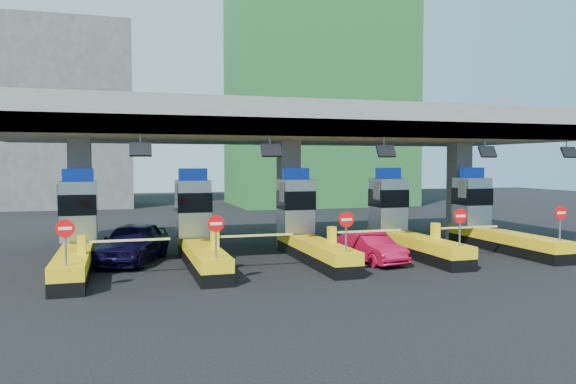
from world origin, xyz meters
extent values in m
plane|color=black|center=(0.00, 0.00, 0.00)|extent=(120.00, 120.00, 0.00)
cube|color=slate|center=(0.00, 3.00, 6.25)|extent=(28.00, 12.00, 1.50)
cube|color=#4C4C49|center=(0.00, -2.70, 5.85)|extent=(28.00, 0.60, 0.70)
cube|color=slate|center=(-10.00, 3.00, 2.75)|extent=(1.00, 1.00, 5.50)
cube|color=slate|center=(0.00, 3.00, 2.75)|extent=(1.00, 1.00, 5.50)
cube|color=slate|center=(10.00, 3.00, 2.75)|extent=(1.00, 1.00, 5.50)
cylinder|color=slate|center=(-7.50, -2.70, 5.25)|extent=(0.06, 0.06, 0.50)
cube|color=black|center=(-7.50, -2.90, 4.90)|extent=(0.80, 0.38, 0.54)
cylinder|color=slate|center=(-2.50, -2.70, 5.25)|extent=(0.06, 0.06, 0.50)
cube|color=black|center=(-2.50, -2.90, 4.90)|extent=(0.80, 0.38, 0.54)
cylinder|color=slate|center=(2.50, -2.70, 5.25)|extent=(0.06, 0.06, 0.50)
cube|color=black|center=(2.50, -2.90, 4.90)|extent=(0.80, 0.38, 0.54)
cylinder|color=slate|center=(7.50, -2.70, 5.25)|extent=(0.06, 0.06, 0.50)
cube|color=black|center=(7.50, -2.90, 4.90)|extent=(0.80, 0.38, 0.54)
cylinder|color=slate|center=(12.00, -2.70, 5.25)|extent=(0.06, 0.06, 0.50)
cube|color=black|center=(12.00, -2.90, 4.90)|extent=(0.80, 0.38, 0.54)
cube|color=black|center=(-10.00, -1.00, 0.25)|extent=(1.20, 8.00, 0.50)
cube|color=#E5B70C|center=(-10.00, -1.00, 0.75)|extent=(1.20, 8.00, 0.50)
cube|color=#9EA3A8|center=(-10.00, 1.80, 2.30)|extent=(1.50, 1.50, 2.60)
cube|color=black|center=(-10.00, 1.78, 2.60)|extent=(1.56, 1.56, 0.90)
cube|color=#0C2DBF|center=(-10.00, 1.80, 3.88)|extent=(1.30, 0.35, 0.55)
cube|color=white|center=(-10.80, 1.50, 3.00)|extent=(0.06, 0.70, 0.90)
cylinder|color=slate|center=(-10.00, -4.60, 1.65)|extent=(0.07, 0.07, 1.30)
cylinder|color=red|center=(-10.00, -4.63, 2.25)|extent=(0.60, 0.04, 0.60)
cube|color=white|center=(-10.00, -4.65, 2.25)|extent=(0.42, 0.02, 0.10)
cube|color=#E5B70C|center=(-9.65, -2.20, 1.35)|extent=(0.30, 0.35, 0.70)
cube|color=white|center=(-8.00, -2.20, 1.45)|extent=(3.20, 0.08, 0.08)
cube|color=black|center=(-5.00, -1.00, 0.25)|extent=(1.20, 8.00, 0.50)
cube|color=#E5B70C|center=(-5.00, -1.00, 0.75)|extent=(1.20, 8.00, 0.50)
cube|color=#9EA3A8|center=(-5.00, 1.80, 2.30)|extent=(1.50, 1.50, 2.60)
cube|color=black|center=(-5.00, 1.78, 2.60)|extent=(1.56, 1.56, 0.90)
cube|color=#0C2DBF|center=(-5.00, 1.80, 3.88)|extent=(1.30, 0.35, 0.55)
cube|color=white|center=(-5.80, 1.50, 3.00)|extent=(0.06, 0.70, 0.90)
cylinder|color=slate|center=(-5.00, -4.60, 1.65)|extent=(0.07, 0.07, 1.30)
cylinder|color=red|center=(-5.00, -4.63, 2.25)|extent=(0.60, 0.04, 0.60)
cube|color=white|center=(-5.00, -4.65, 2.25)|extent=(0.42, 0.02, 0.10)
cube|color=#E5B70C|center=(-4.65, -2.20, 1.35)|extent=(0.30, 0.35, 0.70)
cube|color=white|center=(-3.00, -2.20, 1.45)|extent=(3.20, 0.08, 0.08)
cube|color=black|center=(0.00, -1.00, 0.25)|extent=(1.20, 8.00, 0.50)
cube|color=#E5B70C|center=(0.00, -1.00, 0.75)|extent=(1.20, 8.00, 0.50)
cube|color=#9EA3A8|center=(0.00, 1.80, 2.30)|extent=(1.50, 1.50, 2.60)
cube|color=black|center=(0.00, 1.78, 2.60)|extent=(1.56, 1.56, 0.90)
cube|color=#0C2DBF|center=(0.00, 1.80, 3.88)|extent=(1.30, 0.35, 0.55)
cube|color=white|center=(-0.80, 1.50, 3.00)|extent=(0.06, 0.70, 0.90)
cylinder|color=slate|center=(0.00, -4.60, 1.65)|extent=(0.07, 0.07, 1.30)
cylinder|color=red|center=(0.00, -4.63, 2.25)|extent=(0.60, 0.04, 0.60)
cube|color=white|center=(0.00, -4.65, 2.25)|extent=(0.42, 0.02, 0.10)
cube|color=#E5B70C|center=(0.35, -2.20, 1.35)|extent=(0.30, 0.35, 0.70)
cube|color=white|center=(2.00, -2.20, 1.45)|extent=(3.20, 0.08, 0.08)
cube|color=black|center=(5.00, -1.00, 0.25)|extent=(1.20, 8.00, 0.50)
cube|color=#E5B70C|center=(5.00, -1.00, 0.75)|extent=(1.20, 8.00, 0.50)
cube|color=#9EA3A8|center=(5.00, 1.80, 2.30)|extent=(1.50, 1.50, 2.60)
cube|color=black|center=(5.00, 1.78, 2.60)|extent=(1.56, 1.56, 0.90)
cube|color=#0C2DBF|center=(5.00, 1.80, 3.88)|extent=(1.30, 0.35, 0.55)
cube|color=white|center=(4.20, 1.50, 3.00)|extent=(0.06, 0.70, 0.90)
cylinder|color=slate|center=(5.00, -4.60, 1.65)|extent=(0.07, 0.07, 1.30)
cylinder|color=red|center=(5.00, -4.63, 2.25)|extent=(0.60, 0.04, 0.60)
cube|color=white|center=(5.00, -4.65, 2.25)|extent=(0.42, 0.02, 0.10)
cube|color=#E5B70C|center=(5.35, -2.20, 1.35)|extent=(0.30, 0.35, 0.70)
cube|color=white|center=(7.00, -2.20, 1.45)|extent=(3.20, 0.08, 0.08)
cube|color=black|center=(10.00, -1.00, 0.25)|extent=(1.20, 8.00, 0.50)
cube|color=#E5B70C|center=(10.00, -1.00, 0.75)|extent=(1.20, 8.00, 0.50)
cube|color=#9EA3A8|center=(10.00, 1.80, 2.30)|extent=(1.50, 1.50, 2.60)
cube|color=black|center=(10.00, 1.78, 2.60)|extent=(1.56, 1.56, 0.90)
cube|color=#0C2DBF|center=(10.00, 1.80, 3.88)|extent=(1.30, 0.35, 0.55)
cube|color=white|center=(9.20, 1.50, 3.00)|extent=(0.06, 0.70, 0.90)
cylinder|color=slate|center=(10.00, -4.60, 1.65)|extent=(0.07, 0.07, 1.30)
cylinder|color=red|center=(10.00, -4.63, 2.25)|extent=(0.60, 0.04, 0.60)
cube|color=white|center=(10.00, -4.65, 2.25)|extent=(0.42, 0.02, 0.10)
cube|color=#E5B70C|center=(10.35, -2.20, 1.35)|extent=(0.30, 0.35, 0.70)
cube|color=white|center=(12.00, -2.20, 1.45)|extent=(3.20, 0.08, 0.08)
cube|color=#1E5926|center=(12.00, 32.00, 14.00)|extent=(18.00, 12.00, 28.00)
cube|color=#4C4C49|center=(-14.00, 36.00, 9.00)|extent=(14.00, 10.00, 18.00)
imported|color=black|center=(-7.75, 1.23, 0.88)|extent=(3.84, 5.60, 1.77)
imported|color=#B50D33|center=(2.37, -1.78, 0.66)|extent=(1.97, 4.19, 1.33)
camera|label=1|loc=(-8.25, -24.35, 4.42)|focal=35.00mm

